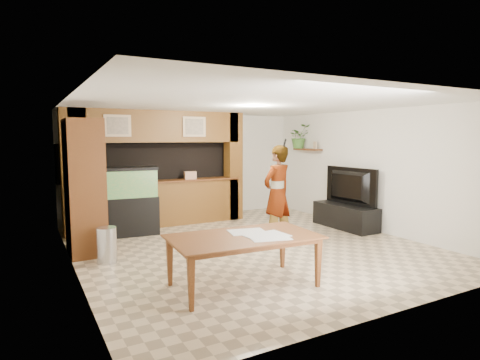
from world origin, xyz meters
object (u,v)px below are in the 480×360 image
dining_table (245,262)px  pantry_cabinet (84,187)px  television (346,186)px  person (277,193)px  aquarium (126,202)px

dining_table → pantry_cabinet: bearing=124.0°
television → person: (-1.96, -0.18, -0.00)m
television → person: person is taller
aquarium → pantry_cabinet: bearing=-129.2°
aquarium → television: size_ratio=0.98×
aquarium → person: 3.09m
pantry_cabinet → aquarium: size_ratio=1.65×
pantry_cabinet → television: 5.40m
pantry_cabinet → television: (5.35, -0.71, -0.23)m
aquarium → dining_table: aquarium is taller
person → dining_table: person is taller
television → dining_table: bearing=116.2°
aquarium → television: (4.44, -1.64, 0.24)m
pantry_cabinet → aquarium: (0.91, 0.93, -0.47)m
aquarium → television: aquarium is taller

